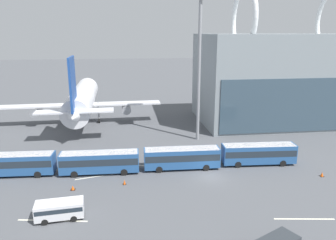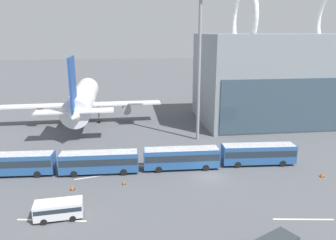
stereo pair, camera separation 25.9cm
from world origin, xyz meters
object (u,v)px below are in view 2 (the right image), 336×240
traffic_cone_2 (124,182)px  shuttle_bus_0 (14,163)px  service_van_foreground (59,208)px  airliner_at_gate_near (82,99)px  shuttle_bus_1 (99,161)px  shuttle_bus_2 (181,157)px  shuttle_bus_3 (258,153)px  airliner_at_gate_far (310,91)px  floodlight_mast (200,33)px  traffic_cone_0 (72,188)px  traffic_cone_1 (322,175)px

traffic_cone_2 → shuttle_bus_0: bearing=162.3°
service_van_foreground → traffic_cone_2: 10.51m
airliner_at_gate_near → shuttle_bus_1: (5.84, -29.30, -3.49)m
shuttle_bus_2 → shuttle_bus_3: 12.28m
airliner_at_gate_far → shuttle_bus_2: bearing=139.3°
airliner_at_gate_far → service_van_foreground: airliner_at_gate_far is taller
airliner_at_gate_near → shuttle_bus_3: 42.19m
shuttle_bus_2 → floodlight_mast: (5.44, 13.66, 18.10)m
traffic_cone_0 → floodlight_mast: bearing=41.8°
airliner_at_gate_near → traffic_cone_1: airliner_at_gate_near is taller
shuttle_bus_0 → service_van_foreground: size_ratio=2.14×
shuttle_bus_0 → traffic_cone_0: bearing=-30.3°
shuttle_bus_0 → shuttle_bus_1: bearing=-1.4°
airliner_at_gate_far → traffic_cone_2: size_ratio=59.60×
airliner_at_gate_near → airliner_at_gate_far: bearing=-84.9°
shuttle_bus_0 → shuttle_bus_2: (24.56, -0.76, 0.00)m
airliner_at_gate_far → service_van_foreground: bearing=138.2°
traffic_cone_0 → shuttle_bus_2: bearing=18.0°
shuttle_bus_0 → traffic_cone_0: shuttle_bus_0 is taller
shuttle_bus_0 → floodlight_mast: floodlight_mast is taller
airliner_at_gate_near → shuttle_bus_2: 34.56m
floodlight_mast → traffic_cone_0: floodlight_mast is taller
shuttle_bus_1 → traffic_cone_0: shuttle_bus_1 is taller
shuttle_bus_2 → floodlight_mast: floodlight_mast is taller
shuttle_bus_2 → traffic_cone_2: (-8.73, -4.31, -1.59)m
shuttle_bus_0 → traffic_cone_0: size_ratio=18.79×
airliner_at_gate_far → traffic_cone_2: bearing=137.1°
traffic_cone_0 → airliner_at_gate_near: bearing=94.3°
shuttle_bus_0 → shuttle_bus_2: 24.57m
airliner_at_gate_near → airliner_at_gate_far: size_ratio=0.93×
shuttle_bus_2 → shuttle_bus_1: bearing=-178.0°
shuttle_bus_2 → traffic_cone_0: bearing=-160.3°
shuttle_bus_1 → shuttle_bus_0: bearing=177.7°
service_van_foreground → shuttle_bus_3: bearing=17.8°
shuttle_bus_1 → traffic_cone_1: bearing=-7.8°
airliner_at_gate_far → floodlight_mast: 44.77m
traffic_cone_1 → airliner_at_gate_near: bearing=137.5°
airliner_at_gate_far → shuttle_bus_1: 64.55m
traffic_cone_1 → traffic_cone_2: 28.46m
shuttle_bus_1 → shuttle_bus_2: bearing=2.0°
shuttle_bus_0 → floodlight_mast: (30.00, 12.90, 18.10)m
traffic_cone_0 → shuttle_bus_0: bearing=147.2°
airliner_at_gate_near → service_van_foreground: airliner_at_gate_near is taller
shuttle_bus_1 → traffic_cone_0: (-3.25, -4.98, -1.61)m
shuttle_bus_0 → shuttle_bus_2: size_ratio=1.00×
traffic_cone_1 → shuttle_bus_1: bearing=170.5°
shuttle_bus_1 → shuttle_bus_2: 12.28m
airliner_at_gate_near → traffic_cone_2: 35.19m
service_van_foreground → traffic_cone_1: (35.60, 6.54, -0.88)m
airliner_at_gate_far → traffic_cone_2: airliner_at_gate_far is taller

